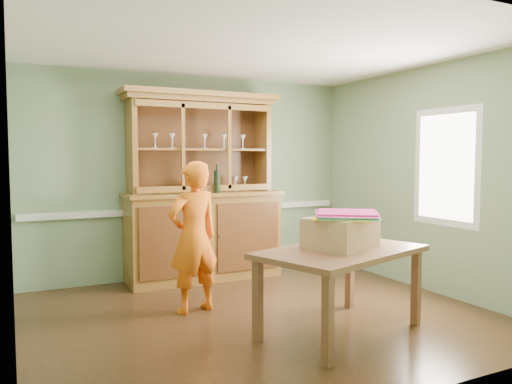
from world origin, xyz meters
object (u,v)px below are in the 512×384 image
china_hutch (203,214)px  person (194,237)px  dining_table (341,259)px  cardboard_box (341,233)px

china_hutch → person: (-0.58, -1.30, -0.07)m
dining_table → person: bearing=111.8°
china_hutch → dining_table: (0.41, -2.49, -0.17)m
china_hutch → dining_table: size_ratio=1.39×
china_hutch → cardboard_box: bearing=-79.9°
cardboard_box → person: 1.54m
cardboard_box → person: (-1.02, 1.15, -0.13)m
cardboard_box → china_hutch: bearing=100.1°
china_hutch → cardboard_box: 2.49m
china_hutch → cardboard_box: (0.44, -2.45, 0.06)m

